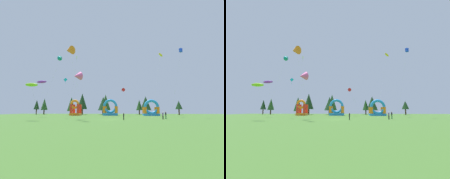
% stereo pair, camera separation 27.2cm
% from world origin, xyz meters
% --- Properties ---
extents(ground_plane, '(120.00, 120.00, 0.00)m').
position_xyz_m(ground_plane, '(0.00, 0.00, 0.00)').
color(ground_plane, '#47752D').
extents(kite_cyan_diamond, '(5.37, 3.98, 14.51)m').
position_xyz_m(kite_cyan_diamond, '(-19.20, 22.04, 13.86)').
color(kite_cyan_diamond, '#19B7CC').
rests_on(kite_cyan_diamond, ground_plane).
extents(kite_pink_delta, '(2.99, 2.73, 10.43)m').
position_xyz_m(kite_pink_delta, '(-6.46, -5.61, 9.41)').
color(kite_pink_delta, '#EA599E').
rests_on(kite_pink_delta, ground_plane).
extents(kite_blue_box, '(3.18, 4.67, 21.45)m').
position_xyz_m(kite_blue_box, '(21.37, 11.22, 20.81)').
color(kite_blue_box, blue).
rests_on(kite_blue_box, ground_plane).
extents(kite_red_delta, '(4.90, 1.43, 10.50)m').
position_xyz_m(kite_red_delta, '(3.42, 21.23, 9.79)').
color(kite_red_delta, red).
rests_on(kite_red_delta, ground_plane).
extents(kite_teal_delta, '(5.04, 4.23, 18.32)m').
position_xyz_m(kite_teal_delta, '(-15.18, 6.26, 17.55)').
color(kite_teal_delta, '#0C7F7A').
rests_on(kite_teal_delta, ground_plane).
extents(kite_lime_parafoil, '(4.61, 2.12, 8.38)m').
position_xyz_m(kite_lime_parafoil, '(-17.14, -4.42, 7.82)').
color(kite_lime_parafoil, '#8CD826').
rests_on(kite_lime_parafoil, ground_plane).
extents(kite_purple_parafoil, '(3.70, 1.40, 11.94)m').
position_xyz_m(kite_purple_parafoil, '(-23.01, 11.05, 11.29)').
color(kite_purple_parafoil, purple).
rests_on(kite_purple_parafoil, ground_plane).
extents(kite_yellow_parafoil, '(6.38, 8.81, 22.22)m').
position_xyz_m(kite_yellow_parafoil, '(16.57, 17.17, 21.56)').
color(kite_yellow_parafoil, yellow).
rests_on(kite_yellow_parafoil, ground_plane).
extents(kite_white_diamond, '(0.99, 5.09, 19.54)m').
position_xyz_m(kite_white_diamond, '(-11.54, 10.71, 18.82)').
color(kite_white_diamond, white).
rests_on(kite_white_diamond, ground_plane).
extents(kite_orange_delta, '(4.47, 7.92, 19.36)m').
position_xyz_m(kite_orange_delta, '(-11.05, 2.08, 18.14)').
color(kite_orange_delta, orange).
rests_on(kite_orange_delta, ground_plane).
extents(person_midfield, '(0.37, 0.37, 1.62)m').
position_xyz_m(person_midfield, '(3.29, -1.24, 0.96)').
color(person_midfield, black).
rests_on(person_midfield, ground_plane).
extents(person_left_edge, '(0.36, 0.36, 1.84)m').
position_xyz_m(person_left_edge, '(13.99, 3.69, 1.10)').
color(person_left_edge, '#33723F').
rests_on(person_left_edge, ground_plane).
extents(person_near_camera, '(0.43, 0.43, 1.83)m').
position_xyz_m(person_near_camera, '(12.77, 1.64, 1.09)').
color(person_near_camera, black).
rests_on(person_near_camera, ground_plane).
extents(inflatable_red_slide, '(6.31, 4.85, 6.46)m').
position_xyz_m(inflatable_red_slide, '(14.42, 27.26, 2.23)').
color(inflatable_red_slide, '#268CD8').
rests_on(inflatable_red_slide, ground_plane).
extents(inflatable_orange_dome, '(4.05, 4.90, 6.56)m').
position_xyz_m(inflatable_orange_dome, '(-16.88, 28.63, 2.42)').
color(inflatable_orange_dome, orange).
rests_on(inflatable_orange_dome, ground_plane).
extents(inflatable_blue_arch, '(6.14, 4.43, 6.76)m').
position_xyz_m(inflatable_blue_arch, '(-2.12, 28.94, 2.36)').
color(inflatable_blue_arch, '#268CD8').
rests_on(inflatable_blue_arch, ground_plane).
extents(tree_row_0, '(2.82, 2.82, 7.56)m').
position_xyz_m(tree_row_0, '(-41.91, 42.85, 5.01)').
color(tree_row_0, '#4C331E').
rests_on(tree_row_0, ground_plane).
extents(tree_row_1, '(3.44, 3.44, 8.29)m').
position_xyz_m(tree_row_1, '(-38.34, 43.91, 5.23)').
color(tree_row_1, '#4C331E').
rests_on(tree_row_1, ground_plane).
extents(tree_row_2, '(4.40, 4.40, 9.17)m').
position_xyz_m(tree_row_2, '(-24.28, 45.59, 5.39)').
color(tree_row_2, '#4C331E').
rests_on(tree_row_2, ground_plane).
extents(tree_row_3, '(5.03, 5.03, 10.58)m').
position_xyz_m(tree_row_3, '(-17.38, 41.52, 6.57)').
color(tree_row_3, '#4C331E').
rests_on(tree_row_3, ground_plane).
extents(tree_row_4, '(5.27, 5.27, 8.80)m').
position_xyz_m(tree_row_4, '(-6.76, 41.93, 5.39)').
color(tree_row_4, '#4C331E').
rests_on(tree_row_4, ground_plane).
extents(tree_row_5, '(5.11, 5.11, 10.15)m').
position_xyz_m(tree_row_5, '(-5.67, 43.22, 6.12)').
color(tree_row_5, '#4C331E').
rests_on(tree_row_5, ground_plane).
extents(tree_row_6, '(3.30, 3.30, 7.50)m').
position_xyz_m(tree_row_6, '(11.61, 45.64, 4.78)').
color(tree_row_6, '#4C331E').
rests_on(tree_row_6, ground_plane).
extents(tree_row_7, '(5.56, 5.56, 9.17)m').
position_xyz_m(tree_row_7, '(14.71, 44.11, 5.62)').
color(tree_row_7, '#4C331E').
rests_on(tree_row_7, ground_plane).
extents(tree_row_8, '(3.33, 3.33, 6.69)m').
position_xyz_m(tree_row_8, '(29.89, 40.64, 4.60)').
color(tree_row_8, '#4C331E').
rests_on(tree_row_8, ground_plane).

